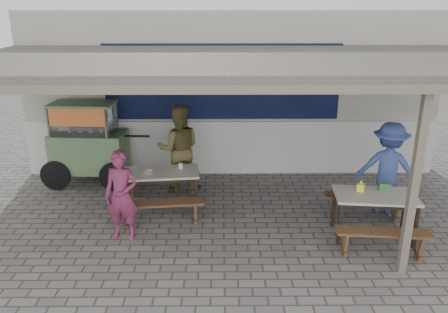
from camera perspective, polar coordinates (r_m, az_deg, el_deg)
ground at (r=7.22m, az=1.49°, el=-10.71°), size 60.00×60.00×0.00m
back_wall at (r=10.02m, az=0.91°, el=8.38°), size 9.00×1.28×3.50m
warung_roof at (r=7.21m, az=1.58°, el=12.14°), size 9.00×4.21×2.81m
table_left at (r=8.00m, az=-8.29°, el=-2.49°), size 1.44×0.84×0.75m
bench_left_street at (r=7.53m, az=-8.27°, el=-6.69°), size 1.49×0.44×0.45m
bench_left_wall at (r=8.74m, az=-8.10°, el=-2.94°), size 1.49×0.44×0.45m
table_right at (r=7.40m, az=19.14°, el=-5.28°), size 1.34×0.84×0.75m
bench_right_street at (r=6.98m, az=20.02°, el=-9.97°), size 1.39×0.42×0.45m
bench_right_wall at (r=8.10m, az=17.88°, el=-5.57°), size 1.39×0.42×0.45m
vendor_cart at (r=9.45m, az=-17.38°, el=2.00°), size 2.22×0.94×1.74m
patron_street_side at (r=7.12m, az=-13.22°, el=-5.01°), size 0.59×0.43×1.49m
patron_wall_side at (r=8.74m, az=-5.90°, el=1.01°), size 0.91×0.74×1.78m
patron_right_table at (r=8.33m, az=20.62°, el=-1.42°), size 1.24×0.98×1.68m
tissue_box at (r=7.42m, az=17.43°, el=-3.86°), size 0.15×0.15×0.12m
donation_box at (r=7.58m, az=20.26°, el=-3.67°), size 0.20×0.15×0.12m
condiment_jar at (r=8.07m, az=-5.69°, el=-1.21°), size 0.09×0.09×0.10m
condiment_bowl at (r=7.93m, az=-9.86°, el=-2.00°), size 0.20×0.20×0.04m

